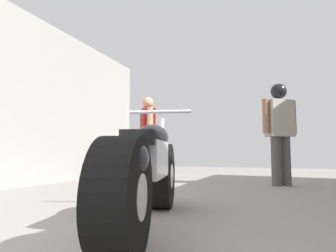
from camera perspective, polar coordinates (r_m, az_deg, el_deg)
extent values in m
plane|color=gray|center=(3.67, 4.44, -13.79)|extent=(16.63, 16.63, 0.00)
cube|color=#A3A099|center=(5.33, -27.51, 5.20)|extent=(0.08, 7.62, 2.92)
cylinder|color=black|center=(3.01, -1.33, -9.57)|extent=(0.36, 0.67, 0.64)
cylinder|color=silver|center=(3.01, -1.33, -9.57)|extent=(0.27, 0.29, 0.24)
cylinder|color=black|center=(1.60, -8.87, -13.30)|extent=(0.36, 0.67, 0.64)
cylinder|color=silver|center=(1.60, -8.87, -13.30)|extent=(0.27, 0.29, 0.24)
cube|color=silver|center=(2.29, -3.90, -6.41)|extent=(0.38, 0.68, 0.28)
ellipsoid|color=black|center=(2.51, -2.94, -2.22)|extent=(0.37, 0.57, 0.22)
cube|color=black|center=(2.12, -4.77, -2.46)|extent=(0.33, 0.52, 0.10)
ellipsoid|color=black|center=(1.64, -8.30, -6.13)|extent=(0.36, 0.49, 0.24)
cylinder|color=silver|center=(2.97, -1.43, -3.85)|extent=(0.11, 0.26, 0.58)
cylinder|color=silver|center=(2.95, -1.52, 2.75)|extent=(0.61, 0.18, 0.04)
cylinder|color=silver|center=(2.06, -9.49, -14.18)|extent=(0.22, 0.55, 0.09)
cylinder|color=#384766|center=(5.92, -4.16, -6.66)|extent=(0.21, 0.21, 0.80)
cylinder|color=#384766|center=(5.73, -3.83, -6.71)|extent=(0.21, 0.21, 0.80)
cube|color=maroon|center=(5.85, -3.95, 0.26)|extent=(0.45, 0.50, 0.61)
cylinder|color=tan|center=(6.12, -4.38, 0.25)|extent=(0.15, 0.15, 0.56)
cylinder|color=tan|center=(5.58, -3.47, 0.79)|extent=(0.15, 0.15, 0.56)
sphere|color=tan|center=(5.91, -3.92, 4.50)|extent=(0.22, 0.22, 0.22)
cylinder|color=#4C4C4C|center=(5.47, 21.74, -6.28)|extent=(0.22, 0.22, 0.83)
cylinder|color=#4C4C4C|center=(5.34, 20.06, -6.37)|extent=(0.22, 0.22, 0.83)
cube|color=#B2A899|center=(5.44, 20.66, 1.38)|extent=(0.51, 0.48, 0.63)
cylinder|color=#9E7051|center=(5.63, 22.87, 1.51)|extent=(0.16, 0.16, 0.58)
cylinder|color=#9E7051|center=(5.26, 18.27, 1.81)|extent=(0.16, 0.16, 0.58)
sphere|color=black|center=(5.51, 20.50, 6.08)|extent=(0.23, 0.23, 0.23)
sphere|color=black|center=(5.51, 20.50, 6.25)|extent=(0.27, 0.27, 0.27)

